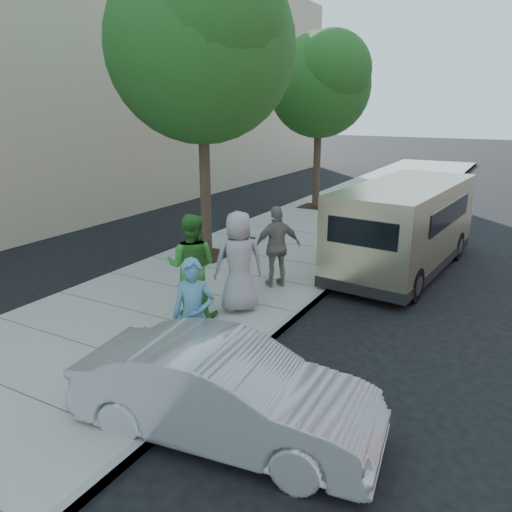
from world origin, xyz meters
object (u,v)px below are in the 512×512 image
(parking_meter, at_px, (248,255))
(van, at_px, (406,225))
(tree_near, at_px, (203,39))
(person_green_shirt, at_px, (192,266))
(person_gray_shirt, at_px, (239,262))
(person_striped_polo, at_px, (277,247))
(person_officer, at_px, (194,316))
(tree_far, at_px, (321,81))
(sedan, at_px, (226,392))

(parking_meter, relative_size, van, 0.22)
(tree_near, relative_size, person_green_shirt, 3.78)
(person_gray_shirt, xyz_separation_m, person_striped_polo, (0.03, 1.58, -0.08))
(person_officer, bearing_deg, person_gray_shirt, 79.13)
(parking_meter, height_order, person_officer, person_officer)
(person_officer, xyz_separation_m, person_gray_shirt, (-0.61, 2.33, 0.11))
(person_green_shirt, relative_size, person_gray_shirt, 1.00)
(tree_far, bearing_deg, person_green_shirt, -79.67)
(parking_meter, relative_size, person_officer, 0.76)
(tree_near, relative_size, person_gray_shirt, 3.79)
(tree_near, height_order, tree_far, tree_near)
(van, bearing_deg, person_officer, -97.21)
(van, distance_m, person_officer, 7.04)
(van, bearing_deg, person_green_shirt, -112.76)
(tree_near, bearing_deg, person_green_shirt, -59.90)
(tree_near, relative_size, parking_meter, 5.57)
(parking_meter, bearing_deg, person_green_shirt, -138.41)
(tree_near, bearing_deg, person_officer, -57.59)
(person_green_shirt, bearing_deg, sedan, 113.14)
(tree_far, distance_m, sedan, 15.05)
(sedan, relative_size, person_gray_shirt, 1.95)
(person_officer, height_order, person_striped_polo, person_striped_polo)
(tree_far, xyz_separation_m, person_striped_polo, (2.69, -8.84, -3.83))
(tree_near, height_order, sedan, tree_near)
(sedan, relative_size, person_green_shirt, 1.94)
(van, distance_m, sedan, 7.88)
(person_striped_polo, bearing_deg, tree_near, -70.88)
(tree_far, distance_m, van, 8.44)
(person_officer, bearing_deg, sedan, -65.46)
(person_gray_shirt, bearing_deg, sedan, 75.02)
(tree_near, bearing_deg, person_gray_shirt, -46.71)
(person_officer, relative_size, person_striped_polo, 0.97)
(tree_near, relative_size, person_officer, 4.25)
(tree_near, xyz_separation_m, parking_meter, (2.56, -2.29, -4.42))
(tree_near, bearing_deg, van, 19.78)
(person_green_shirt, xyz_separation_m, person_striped_polo, (0.67, 2.24, -0.09))
(person_green_shirt, bearing_deg, person_officer, 107.52)
(sedan, height_order, person_green_shirt, person_green_shirt)
(tree_near, bearing_deg, sedan, -54.06)
(person_green_shirt, xyz_separation_m, person_gray_shirt, (0.64, 0.66, -0.00))
(van, xyz_separation_m, person_striped_polo, (-2.09, -2.96, -0.12))
(tree_far, bearing_deg, parking_meter, -75.47)
(parking_meter, relative_size, person_green_shirt, 0.68)
(person_gray_shirt, relative_size, person_striped_polo, 1.09)
(person_striped_polo, bearing_deg, person_officer, 52.36)
(parking_meter, xyz_separation_m, person_green_shirt, (-0.54, -1.19, 0.02))
(person_green_shirt, distance_m, person_gray_shirt, 0.92)
(tree_near, relative_size, person_striped_polo, 4.15)
(person_officer, relative_size, person_gray_shirt, 0.89)
(person_officer, distance_m, person_gray_shirt, 2.41)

